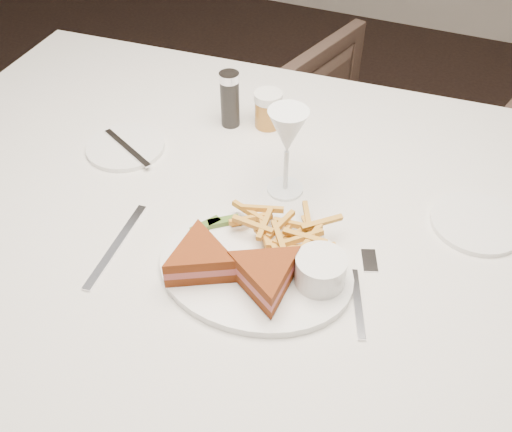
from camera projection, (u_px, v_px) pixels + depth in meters
The scene contains 4 objects.
ground at pixel (196, 378), 1.63m from camera, with size 5.00×5.00×0.00m, color black.
table at pixel (265, 339), 1.28m from camera, with size 1.57×1.04×0.75m, color silver.
chair_far at pixel (382, 157), 1.82m from camera, with size 0.66×0.62×0.68m, color #49362C.
table_setting at pixel (265, 220), 0.97m from camera, with size 0.85×0.58×0.18m.
Camera 1 is at (0.50, -0.72, 1.46)m, focal length 40.00 mm.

